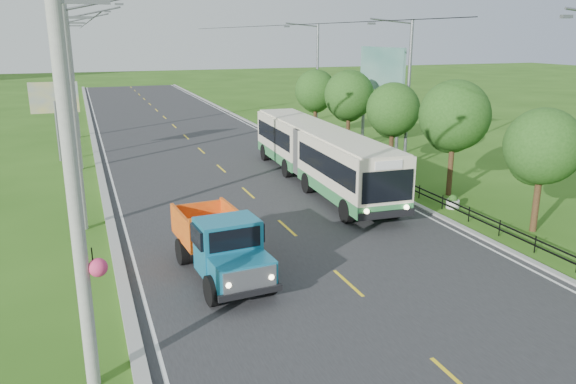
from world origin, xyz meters
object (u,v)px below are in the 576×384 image
pole_near (73,112)px  pole_mid (73,87)px  bus (319,151)px  tree_fifth (349,98)px  billboard_left (55,103)px  planter_near (453,202)px  tree_back (315,93)px  streetlight_far (316,75)px  planter_mid (373,167)px  streetlight_mid (406,90)px  billboard_right (381,75)px  pole_nearest (76,187)px  planter_far (321,144)px  dump_truck (221,241)px  pole_far (73,74)px  tree_second (541,150)px  tree_fourth (393,112)px  tree_third (454,119)px

pole_near → pole_mid: 12.00m
pole_near → bus: size_ratio=0.61×
tree_fifth → bus: size_ratio=0.35×
pole_near → billboard_left: (-1.24, 15.00, -1.23)m
tree_fifth → planter_near: bearing=-95.1°
tree_fifth → tree_back: (-0.00, 6.00, -0.20)m
streetlight_far → planter_mid: bearing=-98.3°
pole_mid → planter_near: (16.86, -15.00, -4.81)m
streetlight_mid → billboard_right: bearing=74.6°
pole_nearest → tree_fifth: (18.10, 23.14, -1.08)m
planter_far → tree_back: bearing=73.1°
tree_back → dump_truck: tree_back is taller
pole_far → billboard_left: pole_far is taller
pole_nearest → tree_second: bearing=15.9°
streetlight_mid → bus: bearing=-166.1°
planter_near → pole_nearest: bearing=-151.9°
pole_mid → streetlight_mid: (18.90, -7.00, -0.19)m
pole_nearest → pole_near: bearing=90.1°
dump_truck → pole_mid: bearing=98.4°
pole_far → billboard_right: (20.56, -13.00, 0.25)m
pole_nearest → billboard_right: 30.84m
streetlight_mid → planter_mid: size_ratio=13.54×
planter_mid → planter_far: 8.00m
tree_back → planter_far: size_ratio=8.21×
tree_second → billboard_left: tree_second is taller
pole_far → streetlight_far: (18.90, -5.00, -0.19)m
pole_mid → tree_back: size_ratio=1.82×
pole_mid → billboard_left: size_ratio=1.92×
streetlight_mid → billboard_left: 22.51m
pole_far → streetlight_mid: pole_far is taller
tree_fourth → billboard_left: size_ratio=1.04×
tree_third → billboard_left: bearing=140.7°
pole_near → planter_mid: (16.86, 5.00, -4.81)m
bus → planter_far: bearing=68.0°
pole_near → pole_far: bearing=90.0°
tree_second → planter_near: tree_second is taller
pole_mid → billboard_left: bearing=112.4°
tree_fifth → dump_truck: 22.86m
pole_nearest → tree_fourth: pole_nearest is taller
billboard_right → dump_truck: size_ratio=1.28×
pole_nearest → tree_second: 18.86m
pole_near → tree_back: 24.98m
streetlight_far → billboard_right: 8.18m
pole_nearest → tree_fourth: bearing=43.4°
tree_fourth → planter_mid: size_ratio=8.06×
tree_fifth → billboard_left: size_ratio=1.12×
pole_near → planter_mid: bearing=16.5°
planter_mid → planter_far: same height
tree_second → tree_back: tree_back is taller
streetlight_mid → planter_near: (-2.04, -8.00, -4.62)m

